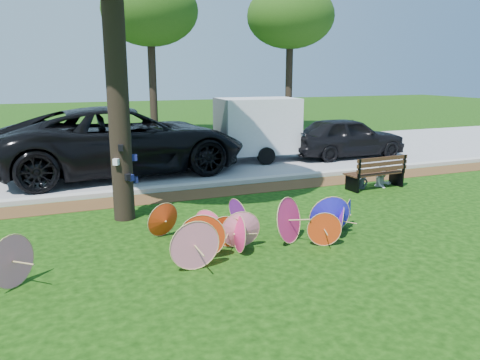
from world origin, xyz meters
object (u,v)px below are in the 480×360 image
Objects in this scene: black_van at (124,141)px; cargo_trailer at (258,125)px; parasol_pile at (237,229)px; person_right at (384,166)px; dark_pickup at (347,137)px; park_bench at (374,172)px; person_left at (362,170)px.

cargo_trailer reaches higher than black_van.
parasol_pile is 6.13m from person_right.
parasol_pile is at bearing -156.17° from person_right.
dark_pickup is 3.84× the size of person_right.
person_right reaches higher than park_bench.
dark_pickup is 4.14× the size of person_left.
cargo_trailer is (-3.31, 0.61, 0.51)m from dark_pickup.
dark_pickup is 4.86m from person_left.
black_van reaches higher than park_bench.
dark_pickup is 4.56m from person_right.
parasol_pile is 10.03m from dark_pickup.
cargo_trailer is (3.80, 7.67, 0.87)m from parasol_pile.
dark_pickup reaches higher than person_left.
parasol_pile is at bearing -176.72° from black_van.
parasol_pile is at bearing -147.11° from person_left.
parasol_pile is 3.93× the size of park_bench.
park_bench is at bearing -71.98° from cargo_trailer.
dark_pickup reaches higher than park_bench.
park_bench is (1.28, -4.89, -0.80)m from cargo_trailer.
park_bench is at bearing 155.78° from dark_pickup.
parasol_pile is 6.41× the size of person_left.
black_van reaches higher than dark_pickup.
cargo_trailer reaches higher than dark_pickup.
cargo_trailer is 1.58× the size of park_bench.
person_left is (5.61, -4.34, -0.51)m from black_van.
dark_pickup is at bearing 61.03° from park_bench.
dark_pickup is 3.40m from cargo_trailer.
park_bench is at bearing -6.11° from person_left.
dark_pickup is 2.54× the size of park_bench.
cargo_trailer is at bearing 104.90° from person_right.
park_bench is (-2.03, -4.28, -0.29)m from dark_pickup.
person_right is at bearing 27.51° from parasol_pile.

